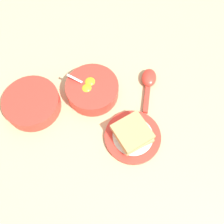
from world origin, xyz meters
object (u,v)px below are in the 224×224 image
(egg_bowl, at_px, (92,89))
(soup_spoon, at_px, (149,81))
(toast_plate, at_px, (133,137))
(toast_sandwich, at_px, (133,133))
(congee_bowl, at_px, (32,103))

(egg_bowl, height_order, soup_spoon, egg_bowl)
(egg_bowl, relative_size, soup_spoon, 1.13)
(soup_spoon, bearing_deg, toast_plate, -152.51)
(toast_sandwich, distance_m, congee_bowl, 0.34)
(egg_bowl, xyz_separation_m, toast_plate, (-0.02, -0.21, -0.02))
(soup_spoon, relative_size, congee_bowl, 0.85)
(toast_plate, bearing_deg, congee_bowl, 116.04)
(toast_sandwich, xyz_separation_m, soup_spoon, (0.19, 0.09, -0.02))
(toast_sandwich, height_order, congee_bowl, toast_sandwich)
(toast_sandwich, bearing_deg, egg_bowl, 83.44)
(toast_plate, height_order, toast_sandwich, toast_sandwich)
(soup_spoon, distance_m, congee_bowl, 0.40)
(egg_bowl, height_order, congee_bowl, egg_bowl)
(egg_bowl, bearing_deg, toast_plate, -96.06)
(toast_plate, height_order, congee_bowl, congee_bowl)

